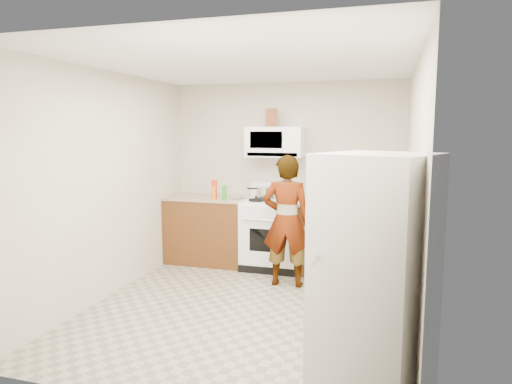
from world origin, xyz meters
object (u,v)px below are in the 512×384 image
at_px(saucepan, 266,192).
at_px(gas_range, 273,232).
at_px(microwave, 275,142).
at_px(person, 287,221).
at_px(fridge, 375,276).
at_px(kettle, 340,193).

bearing_deg(saucepan, gas_range, -34.82).
relative_size(microwave, saucepan, 3.16).
relative_size(person, fridge, 0.93).
xyz_separation_m(microwave, fridge, (1.42, -2.81, -0.85)).
relative_size(fridge, kettle, 8.30).
distance_m(fridge, kettle, 2.85).
xyz_separation_m(kettle, saucepan, (-1.00, -0.02, -0.02)).
bearing_deg(kettle, saucepan, 170.29).
bearing_deg(kettle, microwave, 167.63).
height_order(gas_range, microwave, microwave).
bearing_deg(saucepan, microwave, 19.93).
xyz_separation_m(microwave, saucepan, (-0.12, -0.04, -0.68)).
bearing_deg(saucepan, kettle, 1.40).
distance_m(microwave, person, 1.24).
height_order(gas_range, saucepan, gas_range).
bearing_deg(gas_range, fridge, -62.16).
bearing_deg(microwave, kettle, -1.26).
relative_size(microwave, kettle, 3.71).
distance_m(kettle, saucepan, 1.00).
relative_size(gas_range, fridge, 0.66).
relative_size(person, kettle, 7.68).
bearing_deg(saucepan, person, -57.93).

